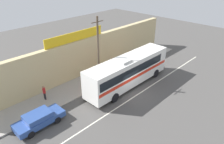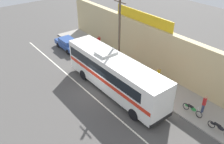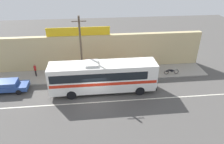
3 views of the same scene
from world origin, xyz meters
The scene contains 13 objects.
ground_plane centered at (0.00, 0.00, 0.00)m, with size 70.00×70.00×0.00m, color #4F4C49.
sidewalk_slab centered at (0.00, 5.20, 0.07)m, with size 30.00×3.60×0.14m, color gray.
storefront_facade centered at (0.00, 7.35, 2.40)m, with size 30.00×0.70×4.80m, color tan.
storefront_billboard centered at (-1.74, 7.35, 5.35)m, with size 8.18×0.12×1.10m, color gold.
road_center_stripe centered at (0.00, -0.80, 0.00)m, with size 30.00×0.14×0.01m, color silver.
intercity_bus centered at (0.91, 1.30, 2.07)m, with size 11.93×2.65×3.78m.
parked_car centered at (-9.93, 2.42, 0.74)m, with size 4.42×1.83×1.37m.
utility_pole centered at (-1.36, 3.81, 4.32)m, with size 1.60×0.22×8.08m.
motorcycle_orange centered at (10.17, 4.12, 0.57)m, with size 1.97×0.56×0.94m.
motorcycle_black centered at (7.59, 4.35, 0.57)m, with size 1.90×0.56×0.94m.
pedestrian_far_right centered at (8.08, 5.13, 1.13)m, with size 0.30×0.48×1.70m.
pedestrian_far_left centered at (-7.53, 5.60, 1.09)m, with size 0.30×0.48×1.64m.
pedestrian_near_shop centered at (2.68, 5.55, 1.13)m, with size 0.30×0.48×1.70m.
Camera 2 is at (15.23, -10.11, 13.36)m, focal length 37.50 mm.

